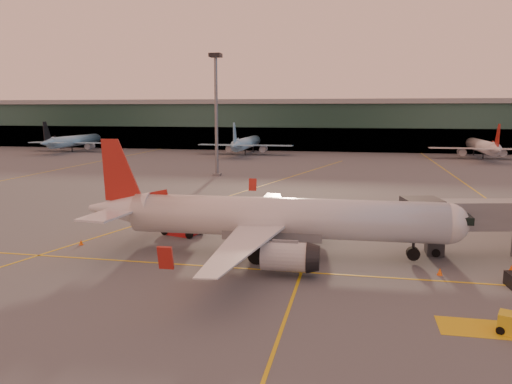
# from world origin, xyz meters

# --- Properties ---
(ground) EXTENTS (600.00, 600.00, 0.00)m
(ground) POSITION_xyz_m (0.00, 0.00, 0.00)
(ground) COLOR #4C4F54
(ground) RESTS_ON ground
(taxi_markings) EXTENTS (100.12, 173.00, 0.01)m
(taxi_markings) POSITION_xyz_m (-7.32, 44.49, 0.01)
(taxi_markings) COLOR gold
(taxi_markings) RESTS_ON ground
(terminal) EXTENTS (400.00, 20.00, 17.60)m
(terminal) POSITION_xyz_m (0.00, 141.79, 8.76)
(terminal) COLOR #19382D
(terminal) RESTS_ON ground
(mast_west_near) EXTENTS (2.40, 2.40, 25.60)m
(mast_west_near) POSITION_xyz_m (-20.00, 66.00, 14.86)
(mast_west_near) COLOR slate
(mast_west_near) RESTS_ON ground
(distant_aircraft_row) EXTENTS (290.00, 34.00, 13.00)m
(distant_aircraft_row) POSITION_xyz_m (-21.00, 118.00, 0.00)
(distant_aircraft_row) COLOR #84BCDD
(distant_aircraft_row) RESTS_ON ground
(main_airplane) EXTENTS (36.99, 33.27, 11.17)m
(main_airplane) POSITION_xyz_m (1.54, 9.46, 3.63)
(main_airplane) COLOR silver
(main_airplane) RESTS_ON ground
(catering_truck) EXTENTS (5.90, 3.83, 4.23)m
(catering_truck) POSITION_xyz_m (-9.93, 15.66, 2.41)
(catering_truck) COLOR red
(catering_truck) RESTS_ON ground
(cone_nose) EXTENTS (0.50, 0.50, 0.63)m
(cone_nose) POSITION_xyz_m (23.04, 8.79, 0.31)
(cone_nose) COLOR #FA600D
(cone_nose) RESTS_ON ground
(cone_tail) EXTENTS (0.46, 0.46, 0.59)m
(cone_tail) POSITION_xyz_m (-18.70, 9.29, 0.28)
(cone_tail) COLOR #FA600D
(cone_tail) RESTS_ON ground
(cone_wing_left) EXTENTS (0.50, 0.50, 0.64)m
(cone_wing_left) POSITION_xyz_m (-0.66, 27.45, 0.31)
(cone_wing_left) COLOR #FA600D
(cone_wing_left) RESTS_ON ground
(cone_fwd) EXTENTS (0.49, 0.49, 0.62)m
(cone_fwd) POSITION_xyz_m (16.74, 6.58, 0.30)
(cone_fwd) COLOR #FA600D
(cone_fwd) RESTS_ON ground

